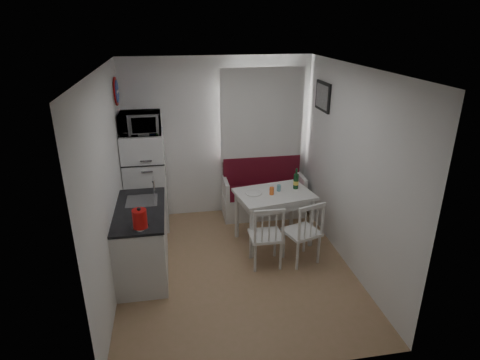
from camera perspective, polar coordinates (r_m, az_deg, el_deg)
The scene contains 22 objects.
floor at distance 5.52m, azimuth -0.57°, elevation -12.30°, with size 3.00×3.50×0.02m, color #A28256.
ceiling at distance 4.59m, azimuth -0.69°, elevation 15.63°, with size 3.00×3.50×0.02m, color white.
wall_back at distance 6.55m, azimuth -3.11°, elevation 5.91°, with size 3.00×0.02×2.60m, color white.
wall_front at distance 3.37m, azimuth 4.27°, elevation -10.49°, with size 3.00×0.02×2.60m, color white.
wall_left at distance 4.91m, azimuth -18.16°, elevation -0.77°, with size 0.02×3.50×2.60m, color white.
wall_right at distance 5.34m, azimuth 15.48°, elevation 1.36°, with size 0.02×3.50×2.60m, color white.
window at distance 6.55m, azimuth 3.02°, elevation 8.86°, with size 1.22×0.06×1.47m, color silver.
curtain at distance 6.48m, azimuth 3.17°, elevation 9.16°, with size 1.35×0.02×1.50m, color white.
kitchen_counter at distance 5.38m, azimuth -13.71°, elevation -8.26°, with size 0.62×1.32×1.16m.
wall_sign at distance 6.07m, azimuth -17.13°, elevation 11.96°, with size 0.40×0.40×0.03m, color #1A439E.
picture_frame at distance 6.11m, azimuth 11.67°, elevation 11.57°, with size 0.04×0.52×0.42m, color black.
bench at distance 6.78m, azimuth 3.31°, elevation -2.31°, with size 1.37×0.53×0.98m.
dining_table at distance 5.80m, azimuth 4.85°, elevation -2.62°, with size 1.17×0.91×0.79m.
chair_left at distance 5.24m, azimuth 3.94°, elevation -7.23°, with size 0.43×0.41×0.48m.
chair_right at distance 5.36m, azimuth 9.18°, elevation -6.63°, with size 0.53×0.52×0.49m.
fridge at distance 6.36m, azimuth -13.23°, elevation -0.18°, with size 0.62×0.62×1.54m, color white.
microwave at distance 6.03m, azimuth -14.01°, elevation 7.88°, with size 0.58×0.39×0.32m, color white.
kettle at distance 4.63m, azimuth -14.06°, elevation -5.37°, with size 0.19×0.19×0.26m, color red.
wine_bottle at distance 5.89m, azimuth 7.98°, elevation 0.21°, with size 0.08×0.08×0.31m, color #15421F, non-canonical shape.
drinking_glass_orange at distance 5.69m, azimuth 4.53°, elevation -1.56°, with size 0.06×0.06×0.11m, color orange.
drinking_glass_blue at distance 5.81m, azimuth 5.53°, elevation -1.14°, with size 0.06×0.06×0.09m, color #6DAAB9.
plate at distance 5.72m, azimuth 1.92°, elevation -1.87°, with size 0.24×0.24×0.02m, color white.
Camera 1 is at (-0.73, -4.50, 3.10)m, focal length 30.00 mm.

